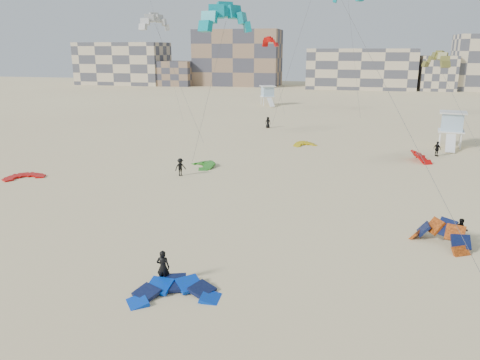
% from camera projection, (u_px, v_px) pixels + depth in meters
% --- Properties ---
extents(ground, '(320.00, 320.00, 0.00)m').
position_uv_depth(ground, '(190.00, 267.00, 26.35)').
color(ground, beige).
rests_on(ground, ground).
extents(kite_ground_blue, '(5.30, 5.44, 1.96)m').
position_uv_depth(kite_ground_blue, '(175.00, 296.00, 23.20)').
color(kite_ground_blue, '#0028D1').
rests_on(kite_ground_blue, ground).
extents(kite_ground_orange, '(5.35, 5.35, 3.84)m').
position_uv_depth(kite_ground_orange, '(439.00, 245.00, 29.31)').
color(kite_ground_orange, orange).
rests_on(kite_ground_orange, ground).
extents(kite_ground_red, '(4.76, 4.79, 0.61)m').
position_uv_depth(kite_ground_red, '(24.00, 178.00, 44.52)').
color(kite_ground_red, red).
rests_on(kite_ground_red, ground).
extents(kite_ground_green, '(4.74, 4.68, 1.61)m').
position_uv_depth(kite_ground_green, '(203.00, 166.00, 48.89)').
color(kite_ground_green, '#2D9225').
rests_on(kite_ground_green, ground).
extents(kite_ground_red_far, '(3.87, 3.74, 3.29)m').
position_uv_depth(kite_ground_red_far, '(421.00, 161.00, 51.23)').
color(kite_ground_red_far, red).
rests_on(kite_ground_red_far, ground).
extents(kite_ground_yellow, '(4.00, 4.06, 1.44)m').
position_uv_depth(kite_ground_yellow, '(305.00, 145.00, 59.49)').
color(kite_ground_yellow, yellow).
rests_on(kite_ground_yellow, ground).
extents(kitesurfer_main, '(0.74, 0.54, 1.87)m').
position_uv_depth(kitesurfer_main, '(163.00, 267.00, 24.20)').
color(kitesurfer_main, black).
rests_on(kitesurfer_main, ground).
extents(kitesurfer_b, '(0.79, 0.62, 1.61)m').
position_uv_depth(kitesurfer_b, '(461.00, 231.00, 29.38)').
color(kitesurfer_b, black).
rests_on(kitesurfer_b, ground).
extents(kitesurfer_c, '(1.25, 1.25, 1.73)m').
position_uv_depth(kitesurfer_c, '(180.00, 167.00, 45.04)').
color(kitesurfer_c, black).
rests_on(kitesurfer_c, ground).
extents(kitesurfer_d, '(0.97, 1.05, 1.73)m').
position_uv_depth(kitesurfer_d, '(437.00, 149.00, 53.28)').
color(kitesurfer_d, black).
rests_on(kitesurfer_d, ground).
extents(kitesurfer_e, '(1.00, 0.86, 1.73)m').
position_uv_depth(kitesurfer_e, '(268.00, 122.00, 72.50)').
color(kitesurfer_e, black).
rests_on(kitesurfer_e, ground).
extents(kite_fly_teal_a, '(7.89, 7.78, 14.55)m').
position_uv_depth(kite_fly_teal_a, '(226.00, 21.00, 37.69)').
color(kite_fly_teal_a, '#0A8AA3').
rests_on(kite_fly_teal_a, ground).
extents(kite_fly_grey, '(9.13, 5.11, 14.98)m').
position_uv_depth(kite_fly_grey, '(155.00, 24.00, 55.83)').
color(kite_fly_grey, silver).
rests_on(kite_fly_grey, ground).
extents(kite_fly_olive, '(6.79, 11.50, 10.95)m').
position_uv_depth(kite_fly_olive, '(437.00, 61.00, 56.50)').
color(kite_fly_olive, '#62692B').
rests_on(kite_fly_olive, ground).
extents(kite_fly_red, '(5.97, 7.22, 13.37)m').
position_uv_depth(kite_fly_red, '(270.00, 43.00, 82.79)').
color(kite_fly_red, red).
rests_on(kite_fly_red, ground).
extents(lifeguard_tower_near, '(3.57, 6.28, 4.41)m').
position_uv_depth(lifeguard_tower_near, '(451.00, 130.00, 58.14)').
color(lifeguard_tower_near, white).
rests_on(lifeguard_tower_near, ground).
extents(lifeguard_tower_far, '(3.93, 6.24, 4.17)m').
position_uv_depth(lifeguard_tower_far, '(268.00, 96.00, 101.71)').
color(lifeguard_tower_far, white).
rests_on(lifeguard_tower_far, ground).
extents(condo_west_a, '(30.00, 15.00, 14.00)m').
position_uv_depth(condo_west_a, '(123.00, 64.00, 161.91)').
color(condo_west_a, beige).
rests_on(condo_west_a, ground).
extents(condo_west_b, '(28.00, 14.00, 18.00)m').
position_uv_depth(condo_west_b, '(238.00, 58.00, 156.11)').
color(condo_west_b, '#866951').
rests_on(condo_west_b, ground).
extents(condo_mid, '(32.00, 16.00, 12.00)m').
position_uv_depth(condo_mid, '(361.00, 69.00, 144.18)').
color(condo_mid, beige).
rests_on(condo_mid, ground).
extents(condo_fill_left, '(12.00, 10.00, 8.00)m').
position_uv_depth(condo_fill_left, '(176.00, 73.00, 156.35)').
color(condo_fill_left, '#866951').
rests_on(condo_fill_left, ground).
extents(condo_fill_right, '(10.00, 10.00, 10.00)m').
position_uv_depth(condo_fill_right, '(437.00, 73.00, 137.63)').
color(condo_fill_right, beige).
rests_on(condo_fill_right, ground).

